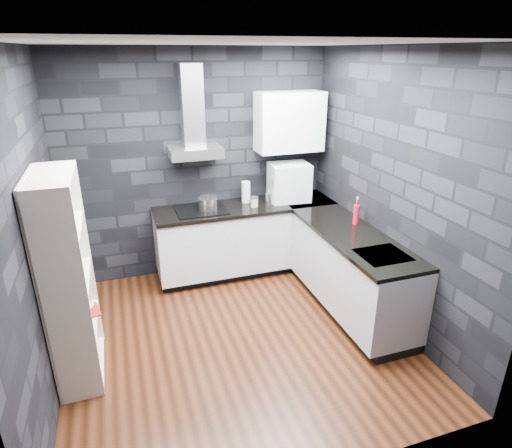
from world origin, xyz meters
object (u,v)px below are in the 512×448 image
storage_jar (254,202)px  fruit_bowl (67,283)px  red_bottle (356,214)px  glass_vase (246,192)px  bookshelf (68,280)px  appliance_garage (289,183)px  utensil_crock (270,198)px  pot (208,204)px

storage_jar → fruit_bowl: bearing=-146.8°
red_bottle → fruit_bowl: size_ratio=0.94×
glass_vase → fruit_bowl: 2.47m
red_bottle → bookshelf: size_ratio=0.12×
appliance_garage → fruit_bowl: size_ratio=2.10×
utensil_crock → appliance_garage: bearing=12.6°
pot → appliance_garage: size_ratio=0.46×
bookshelf → fruit_bowl: size_ratio=7.94×
glass_vase → appliance_garage: appliance_garage is taller
bookshelf → fruit_bowl: bookshelf is taller
pot → glass_vase: glass_vase is taller
pot → glass_vase: 0.53m
pot → bookshelf: bookshelf is taller
storage_jar → utensil_crock: size_ratio=0.76×
storage_jar → red_bottle: 1.23m
storage_jar → bookshelf: size_ratio=0.06×
glass_vase → storage_jar: size_ratio=2.43×
pot → appliance_garage: bearing=2.3°
pot → utensil_crock: (0.77, -0.02, -0.01)m
utensil_crock → red_bottle: size_ratio=0.67×
glass_vase → bookshelf: 2.41m
glass_vase → bookshelf: bookshelf is taller
pot → bookshelf: 1.93m
pot → red_bottle: bearing=-33.2°
glass_vase → red_bottle: (0.91, -1.06, -0.02)m
bookshelf → utensil_crock: bearing=13.6°
storage_jar → glass_vase: bearing=102.6°
storage_jar → red_bottle: red_bottle is taller
fruit_bowl → red_bottle: bearing=8.8°
pot → glass_vase: size_ratio=0.84×
storage_jar → appliance_garage: (0.49, 0.10, 0.17)m
storage_jar → appliance_garage: appliance_garage is taller
storage_jar → red_bottle: size_ratio=0.50×
storage_jar → utensil_crock: (0.21, 0.04, 0.02)m
pot → red_bottle: size_ratio=1.03×
appliance_garage → utensil_crock: bearing=-162.7°
red_bottle → glass_vase: bearing=130.7°
storage_jar → fruit_bowl: storage_jar is taller
utensil_crock → bookshelf: (-2.22, -1.24, -0.07)m
glass_vase → red_bottle: size_ratio=1.22×
pot → storage_jar: size_ratio=2.04×
glass_vase → utensil_crock: (0.26, -0.15, -0.06)m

